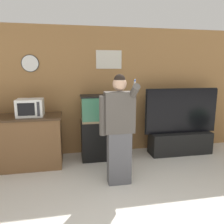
# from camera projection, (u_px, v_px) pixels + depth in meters

# --- Properties ---
(wall_back_paneled) EXTENTS (10.00, 0.08, 2.60)m
(wall_back_paneled) POSITION_uv_depth(u_px,v_px,m) (104.00, 92.00, 4.58)
(wall_back_paneled) COLOR olive
(wall_back_paneled) RESTS_ON ground_plane
(counter_island) EXTENTS (1.52, 0.65, 0.95)m
(counter_island) POSITION_uv_depth(u_px,v_px,m) (19.00, 142.00, 3.94)
(counter_island) COLOR brown
(counter_island) RESTS_ON ground_plane
(microwave) EXTENTS (0.45, 0.36, 0.31)m
(microwave) POSITION_uv_depth(u_px,v_px,m) (30.00, 108.00, 3.84)
(microwave) COLOR white
(microwave) RESTS_ON counter_island
(aquarium_on_stand) EXTENTS (0.88, 0.45, 1.27)m
(aquarium_on_stand) POSITION_uv_depth(u_px,v_px,m) (104.00, 127.00, 4.32)
(aquarium_on_stand) COLOR black
(aquarium_on_stand) RESTS_ON ground_plane
(tv_on_stand) EXTENTS (1.57, 0.40, 1.38)m
(tv_on_stand) POSITION_uv_depth(u_px,v_px,m) (180.00, 135.00, 4.60)
(tv_on_stand) COLOR black
(tv_on_stand) RESTS_ON ground_plane
(person_standing) EXTENTS (0.53, 0.40, 1.69)m
(person_standing) POSITION_uv_depth(u_px,v_px,m) (119.00, 129.00, 3.29)
(person_standing) COLOR #515156
(person_standing) RESTS_ON ground_plane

